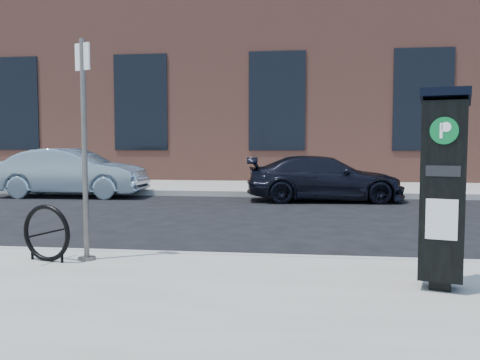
% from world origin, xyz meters
% --- Properties ---
extents(ground, '(120.00, 120.00, 0.00)m').
position_xyz_m(ground, '(0.00, 0.00, 0.00)').
color(ground, black).
rests_on(ground, ground).
extents(sidewalk_far, '(60.00, 12.00, 0.15)m').
position_xyz_m(sidewalk_far, '(0.00, 14.00, 0.07)').
color(sidewalk_far, gray).
rests_on(sidewalk_far, ground).
extents(curb_near, '(60.00, 0.12, 0.16)m').
position_xyz_m(curb_near, '(0.00, -0.02, 0.07)').
color(curb_near, '#9E9B93').
rests_on(curb_near, ground).
extents(curb_far, '(60.00, 0.12, 0.16)m').
position_xyz_m(curb_far, '(0.00, 8.02, 0.07)').
color(curb_far, '#9E9B93').
rests_on(curb_far, ground).
extents(building, '(28.00, 10.05, 8.25)m').
position_xyz_m(building, '(-0.00, 17.00, 4.15)').
color(building, '#905341').
rests_on(building, ground).
extents(parking_kiosk, '(0.52, 0.48, 1.88)m').
position_xyz_m(parking_kiosk, '(2.30, -1.25, 1.11)').
color(parking_kiosk, black).
rests_on(parking_kiosk, sidewalk_near).
extents(sign_pole, '(0.21, 0.21, 2.57)m').
position_xyz_m(sign_pole, '(-1.54, -0.54, 1.43)').
color(sign_pole, '#56524C').
rests_on(sign_pole, sidewalk_near).
extents(bike_rack, '(0.67, 0.22, 0.67)m').
position_xyz_m(bike_rack, '(-1.97, -0.67, 0.48)').
color(bike_rack, black).
rests_on(bike_rack, sidewalk_near).
extents(car_silver, '(4.18, 1.58, 1.36)m').
position_xyz_m(car_silver, '(-5.52, 7.40, 0.68)').
color(car_silver, '#879EAC').
rests_on(car_silver, ground).
extents(car_dark, '(4.20, 2.01, 1.18)m').
position_xyz_m(car_dark, '(1.52, 7.26, 0.59)').
color(car_dark, black).
rests_on(car_dark, ground).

